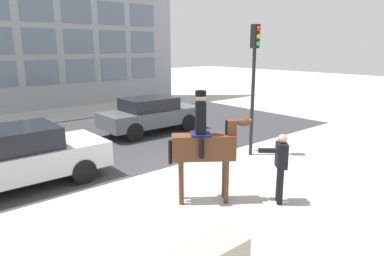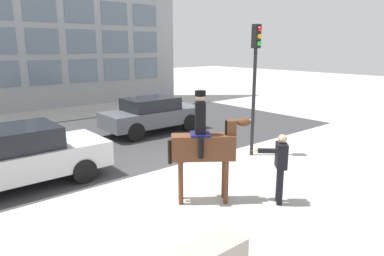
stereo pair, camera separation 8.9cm
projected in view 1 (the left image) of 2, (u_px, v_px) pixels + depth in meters
ground_plane at (160, 177)px, 9.44m from camera, size 80.00×80.00×0.00m
road_surface at (87, 142)px, 12.96m from camera, size 20.23×8.50×0.01m
mounted_horse_lead at (205, 144)px, 7.70m from camera, size 1.62×1.32×2.59m
pedestrian_bystander at (280, 163)px, 7.69m from camera, size 0.87×0.60×1.63m
street_car_near_lane at (15, 157)px, 8.65m from camera, size 4.41×1.99×1.55m
street_car_far_lane at (151, 114)px, 14.21m from camera, size 4.24×1.77×1.48m
traffic_light at (254, 70)px, 10.76m from camera, size 0.24×0.29×4.19m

